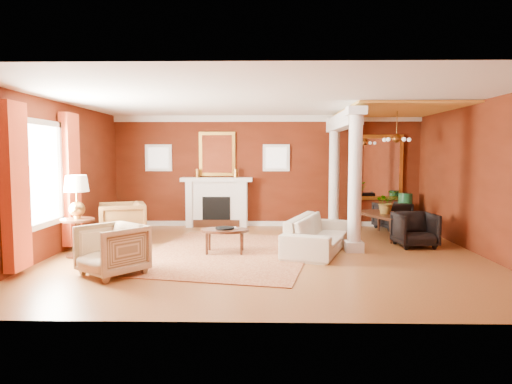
{
  "coord_description": "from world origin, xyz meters",
  "views": [
    {
      "loc": [
        -0.02,
        -8.51,
        1.9
      ],
      "look_at": [
        -0.22,
        0.47,
        1.15
      ],
      "focal_mm": 32.0,
      "sensor_mm": 36.0,
      "label": 1
    }
  ],
  "objects_px": {
    "coffee_table": "(225,231)",
    "dining_table": "(386,218)",
    "armchair_stripe": "(112,247)",
    "side_table": "(77,202)",
    "armchair_leopard": "(122,221)",
    "sofa": "(318,228)"
  },
  "relations": [
    {
      "from": "armchair_leopard",
      "to": "coffee_table",
      "type": "height_order",
      "value": "armchair_leopard"
    },
    {
      "from": "sofa",
      "to": "armchair_stripe",
      "type": "distance_m",
      "value": 3.92
    },
    {
      "from": "armchair_stripe",
      "to": "dining_table",
      "type": "bearing_deg",
      "value": 73.43
    },
    {
      "from": "side_table",
      "to": "coffee_table",
      "type": "bearing_deg",
      "value": 7.06
    },
    {
      "from": "coffee_table",
      "to": "dining_table",
      "type": "xyz_separation_m",
      "value": [
        3.54,
        1.83,
        0.01
      ]
    },
    {
      "from": "armchair_stripe",
      "to": "dining_table",
      "type": "height_order",
      "value": "armchair_stripe"
    },
    {
      "from": "armchair_stripe",
      "to": "dining_table",
      "type": "xyz_separation_m",
      "value": [
        5.16,
        3.45,
        -0.01
      ]
    },
    {
      "from": "armchair_leopard",
      "to": "coffee_table",
      "type": "bearing_deg",
      "value": 47.23
    },
    {
      "from": "armchair_leopard",
      "to": "dining_table",
      "type": "height_order",
      "value": "armchair_leopard"
    },
    {
      "from": "sofa",
      "to": "dining_table",
      "type": "distance_m",
      "value": 2.32
    },
    {
      "from": "armchair_leopard",
      "to": "coffee_table",
      "type": "distance_m",
      "value": 2.5
    },
    {
      "from": "armchair_leopard",
      "to": "dining_table",
      "type": "relative_size",
      "value": 0.62
    },
    {
      "from": "side_table",
      "to": "dining_table",
      "type": "xyz_separation_m",
      "value": [
        6.24,
        2.16,
        -0.59
      ]
    },
    {
      "from": "armchair_stripe",
      "to": "coffee_table",
      "type": "bearing_deg",
      "value": 84.62
    },
    {
      "from": "armchair_leopard",
      "to": "sofa",
      "type": "bearing_deg",
      "value": 60.7
    },
    {
      "from": "sofa",
      "to": "coffee_table",
      "type": "distance_m",
      "value": 1.83
    },
    {
      "from": "armchair_leopard",
      "to": "dining_table",
      "type": "bearing_deg",
      "value": 78.65
    },
    {
      "from": "sofa",
      "to": "armchair_stripe",
      "type": "xyz_separation_m",
      "value": [
        -3.43,
        -1.9,
        -0.01
      ]
    },
    {
      "from": "armchair_stripe",
      "to": "dining_table",
      "type": "relative_size",
      "value": 0.57
    },
    {
      "from": "dining_table",
      "to": "armchair_leopard",
      "type": "bearing_deg",
      "value": 75.67
    },
    {
      "from": "armchair_leopard",
      "to": "dining_table",
      "type": "distance_m",
      "value": 5.89
    },
    {
      "from": "armchair_stripe",
      "to": "side_table",
      "type": "distance_m",
      "value": 1.77
    }
  ]
}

